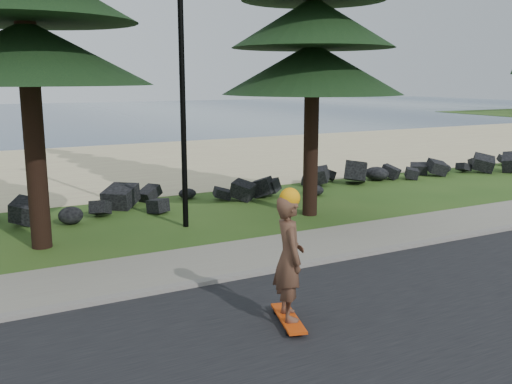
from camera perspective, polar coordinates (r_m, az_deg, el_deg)
ground at (r=11.86m, az=-1.43°, el=-6.95°), size 160.00×160.00×0.00m
road at (r=8.37m, az=12.97°, el=-15.31°), size 160.00×7.00×0.02m
kerb at (r=11.09m, az=0.66°, el=-8.00°), size 160.00×0.20×0.10m
sidewalk at (r=12.02m, az=-1.86°, el=-6.51°), size 160.00×2.00×0.08m
beach_sand at (r=25.36m, az=-16.23°, el=2.47°), size 160.00×15.00×0.01m
ocean at (r=61.40m, az=-23.36°, el=6.97°), size 160.00×58.00×0.01m
seawall_boulders at (r=16.88m, az=-9.95°, el=-1.57°), size 60.00×2.40×1.10m
lamp_post at (r=14.20m, az=-7.44°, el=12.92°), size 0.25×0.14×8.14m
skateboarder at (r=8.61m, az=3.33°, el=-6.62°), size 0.63×1.18×2.13m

